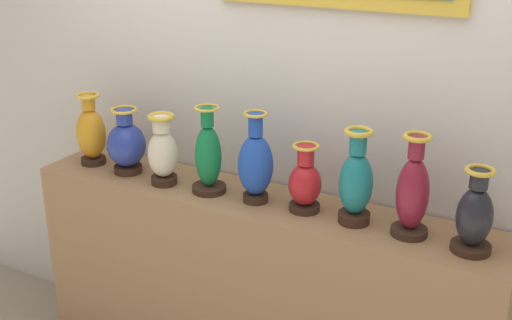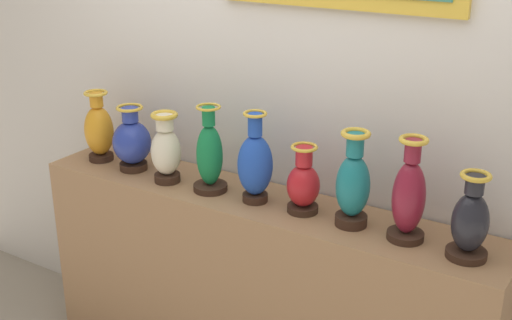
{
  "view_description": "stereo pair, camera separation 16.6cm",
  "coord_description": "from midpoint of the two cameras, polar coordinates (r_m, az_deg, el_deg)",
  "views": [
    {
      "loc": [
        1.3,
        -2.39,
        2.24
      ],
      "look_at": [
        0.0,
        0.0,
        1.2
      ],
      "focal_mm": 46.47,
      "sensor_mm": 36.0,
      "label": 1
    },
    {
      "loc": [
        1.44,
        -2.3,
        2.24
      ],
      "look_at": [
        0.0,
        0.0,
        1.2
      ],
      "focal_mm": 46.47,
      "sensor_mm": 36.0,
      "label": 2
    }
  ],
  "objects": [
    {
      "name": "vase_amber",
      "position": [
        3.45,
        -15.36,
        2.25
      ],
      "size": [
        0.15,
        0.15,
        0.37
      ],
      "color": "#382319",
      "rests_on": "display_shelf"
    },
    {
      "name": "vase_cobalt",
      "position": [
        3.29,
        -12.52,
        1.31
      ],
      "size": [
        0.19,
        0.19,
        0.33
      ],
      "color": "#382319",
      "rests_on": "display_shelf"
    },
    {
      "name": "vase_emerald",
      "position": [
        3.0,
        -5.71,
        0.21
      ],
      "size": [
        0.16,
        0.16,
        0.41
      ],
      "color": "#382319",
      "rests_on": "display_shelf"
    },
    {
      "name": "vase_sapphire",
      "position": [
        2.88,
        -1.69,
        -0.37
      ],
      "size": [
        0.16,
        0.16,
        0.41
      ],
      "color": "#382319",
      "rests_on": "display_shelf"
    },
    {
      "name": "vase_burgundy",
      "position": [
        2.64,
        11.58,
        -2.81
      ],
      "size": [
        0.15,
        0.15,
        0.42
      ],
      "color": "#382319",
      "rests_on": "display_shelf"
    },
    {
      "name": "display_shelf",
      "position": [
        3.22,
        -1.5,
        -11.57
      ],
      "size": [
        2.26,
        0.4,
        1.01
      ],
      "primitive_type": "cube",
      "color": "#99704C",
      "rests_on": "ground_plane"
    },
    {
      "name": "vase_ivory",
      "position": [
        3.12,
        -9.54,
        0.68
      ],
      "size": [
        0.14,
        0.14,
        0.34
      ],
      "color": "#382319",
      "rests_on": "display_shelf"
    },
    {
      "name": "vase_crimson",
      "position": [
        2.82,
        2.56,
        -1.99
      ],
      "size": [
        0.14,
        0.14,
        0.3
      ],
      "color": "#382319",
      "rests_on": "display_shelf"
    },
    {
      "name": "vase_onyx",
      "position": [
        2.58,
        16.56,
        -4.69
      ],
      "size": [
        0.15,
        0.15,
        0.34
      ],
      "color": "#382319",
      "rests_on": "display_shelf"
    },
    {
      "name": "vase_teal",
      "position": [
        2.71,
        6.87,
        -1.95
      ],
      "size": [
        0.14,
        0.14,
        0.41
      ],
      "color": "#382319",
      "rests_on": "display_shelf"
    },
    {
      "name": "back_wall",
      "position": [
        3.07,
        0.84,
        4.31
      ],
      "size": [
        4.87,
        0.14,
        2.68
      ],
      "color": "silver",
      "rests_on": "ground_plane"
    }
  ]
}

